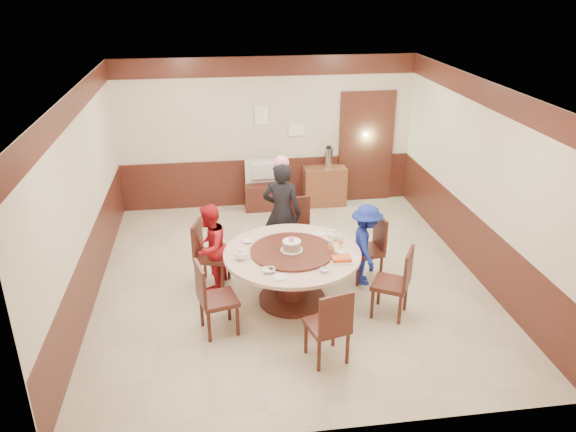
{
  "coord_description": "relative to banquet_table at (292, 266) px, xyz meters",
  "views": [
    {
      "loc": [
        -1.04,
        -7.14,
        4.16
      ],
      "look_at": [
        -0.06,
        -0.19,
        1.1
      ],
      "focal_mm": 35.0,
      "sensor_mm": 36.0,
      "label": 1
    }
  ],
  "objects": [
    {
      "name": "notice_left",
      "position": [
        -0.04,
        3.55,
        1.22
      ],
      "size": [
        0.25,
        0.0,
        0.35
      ],
      "primitive_type": "cube",
      "color": "white",
      "rests_on": "room"
    },
    {
      "name": "shrimp_platter",
      "position": [
        0.59,
        -0.35,
        0.24
      ],
      "size": [
        0.3,
        0.2,
        0.06
      ],
      "color": "white",
      "rests_on": "banquet_table"
    },
    {
      "name": "bowl_3",
      "position": [
        0.63,
        -0.14,
        0.24
      ],
      "size": [
        0.15,
        0.15,
        0.05
      ],
      "primitive_type": "imported",
      "color": "white",
      "rests_on": "banquet_table"
    },
    {
      "name": "chair_0",
      "position": [
        1.17,
        0.47,
        -0.23
      ],
      "size": [
        0.5,
        0.49,
        0.97
      ],
      "rotation": [
        0.0,
        0.0,
        1.69
      ],
      "color": "#431C15",
      "rests_on": "ground"
    },
    {
      "name": "chair_2",
      "position": [
        -1.08,
        0.6,
        -0.23
      ],
      "size": [
        0.55,
        0.55,
        0.97
      ],
      "rotation": [
        0.0,
        0.0,
        4.43
      ],
      "color": "#431C15",
      "rests_on": "ground"
    },
    {
      "name": "person_red",
      "position": [
        -1.08,
        0.55,
        0.09
      ],
      "size": [
        0.68,
        0.75,
        1.25
      ],
      "primitive_type": "imported",
      "rotation": [
        0.0,
        0.0,
        4.31
      ],
      "color": "red",
      "rests_on": "ground"
    },
    {
      "name": "teapot_right",
      "position": [
        0.62,
        0.3,
        0.28
      ],
      "size": [
        0.17,
        0.15,
        0.13
      ],
      "primitive_type": "ellipsoid",
      "color": "white",
      "rests_on": "banquet_table"
    },
    {
      "name": "saucer_far",
      "position": [
        0.45,
        0.5,
        0.22
      ],
      "size": [
        0.18,
        0.18,
        0.01
      ],
      "primitive_type": "cylinder",
      "color": "white",
      "rests_on": "banquet_table"
    },
    {
      "name": "room",
      "position": [
        0.07,
        0.61,
        0.55
      ],
      "size": [
        6.0,
        6.04,
        2.84
      ],
      "color": "beige",
      "rests_on": "ground"
    },
    {
      "name": "thermos",
      "position": [
        1.19,
        3.37,
        0.41
      ],
      "size": [
        0.15,
        0.15,
        0.38
      ],
      "primitive_type": "cylinder",
      "color": "silver",
      "rests_on": "side_cabinet"
    },
    {
      "name": "teapot_left",
      "position": [
        -0.69,
        -0.11,
        0.28
      ],
      "size": [
        0.17,
        0.15,
        0.13
      ],
      "primitive_type": "ellipsoid",
      "color": "white",
      "rests_on": "banquet_table"
    },
    {
      "name": "side_cabinet",
      "position": [
        1.13,
        3.37,
        -0.16
      ],
      "size": [
        0.8,
        0.4,
        0.75
      ],
      "primitive_type": "cube",
      "color": "brown",
      "rests_on": "ground"
    },
    {
      "name": "tv_stand",
      "position": [
        0.01,
        3.34,
        -0.28
      ],
      "size": [
        0.85,
        0.45,
        0.5
      ],
      "primitive_type": "cube",
      "color": "#431C15",
      "rests_on": "ground"
    },
    {
      "name": "chair_4",
      "position": [
        0.22,
        -1.31,
        -0.23
      ],
      "size": [
        0.54,
        0.54,
        0.97
      ],
      "rotation": [
        0.0,
        0.0,
        6.53
      ],
      "color": "#431C15",
      "rests_on": "ground"
    },
    {
      "name": "notice_right",
      "position": [
        0.61,
        3.55,
        0.92
      ],
      "size": [
        0.3,
        0.0,
        0.22
      ],
      "primitive_type": "cube",
      "color": "white",
      "rests_on": "room"
    },
    {
      "name": "saucer_near",
      "position": [
        -0.25,
        -0.65,
        0.22
      ],
      "size": [
        0.18,
        0.18,
        0.01
      ],
      "primitive_type": "cylinder",
      "color": "white",
      "rests_on": "banquet_table"
    },
    {
      "name": "person_blue",
      "position": [
        1.11,
        0.37,
        0.07
      ],
      "size": [
        0.51,
        0.81,
        1.2
      ],
      "primitive_type": "imported",
      "rotation": [
        0.0,
        0.0,
        1.49
      ],
      "color": "navy",
      "rests_on": "ground"
    },
    {
      "name": "television",
      "position": [
        0.01,
        3.34,
        0.19
      ],
      "size": [
        0.8,
        0.15,
        0.46
      ],
      "primitive_type": "imported",
      "rotation": [
        0.0,
        0.0,
        3.21
      ],
      "color": "gray",
      "rests_on": "tv_stand"
    },
    {
      "name": "chair_1",
      "position": [
        0.29,
        1.22,
        -0.23
      ],
      "size": [
        0.46,
        0.47,
        0.97
      ],
      "rotation": [
        0.0,
        0.0,
        3.19
      ],
      "color": "#431C15",
      "rests_on": "ground"
    },
    {
      "name": "bowl_0",
      "position": [
        -0.56,
        0.37,
        0.23
      ],
      "size": [
        0.14,
        0.14,
        0.03
      ],
      "primitive_type": "imported",
      "color": "white",
      "rests_on": "banquet_table"
    },
    {
      "name": "chair_3",
      "position": [
        -1.03,
        -0.57,
        -0.23
      ],
      "size": [
        0.54,
        0.53,
        0.97
      ],
      "rotation": [
        0.0,
        0.0,
        4.96
      ],
      "color": "#431C15",
      "rests_on": "ground"
    },
    {
      "name": "bowl_1",
      "position": [
        0.32,
        -0.58,
        0.24
      ],
      "size": [
        0.12,
        0.12,
        0.04
      ],
      "primitive_type": "imported",
      "color": "white",
      "rests_on": "banquet_table"
    },
    {
      "name": "bottle_0",
      "position": [
        0.51,
        -0.04,
        0.3
      ],
      "size": [
        0.06,
        0.06,
        0.16
      ],
      "primitive_type": "cylinder",
      "color": "white",
      "rests_on": "banquet_table"
    },
    {
      "name": "banquet_table",
      "position": [
        0.0,
        0.0,
        0.0
      ],
      "size": [
        1.83,
        1.83,
        0.78
      ],
      "color": "#431C15",
      "rests_on": "ground"
    },
    {
      "name": "person_standing",
      "position": [
        0.01,
        1.17,
        0.28
      ],
      "size": [
        0.69,
        0.57,
        1.63
      ],
      "primitive_type": "imported",
      "rotation": [
        0.0,
        0.0,
        2.79
      ],
      "color": "black",
      "rests_on": "ground"
    },
    {
      "name": "bowl_2",
      "position": [
        -0.37,
        -0.48,
        0.24
      ],
      "size": [
        0.16,
        0.16,
        0.04
      ],
      "primitive_type": "imported",
      "color": "white",
      "rests_on": "banquet_table"
    },
    {
      "name": "birthday_cake",
      "position": [
        -0.01,
        0.0,
        0.32
      ],
      "size": [
        0.3,
        0.3,
        0.2
      ],
      "color": "white",
      "rests_on": "banquet_table"
    },
    {
      "name": "chair_5",
      "position": [
        1.23,
        -0.51,
        -0.23
      ],
      "size": [
        0.61,
        0.6,
        0.97
      ],
      "rotation": [
        0.0,
        0.0,
        7.32
      ],
      "color": "#431C15",
      "rests_on": "ground"
    },
    {
      "name": "bottle_1",
      "position": [
        0.67,
        0.07,
        0.3
      ],
      "size": [
        0.06,
        0.06,
        0.16
      ],
      "primitive_type": "cylinder",
      "color": "white",
      "rests_on": "banquet_table"
    }
  ]
}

